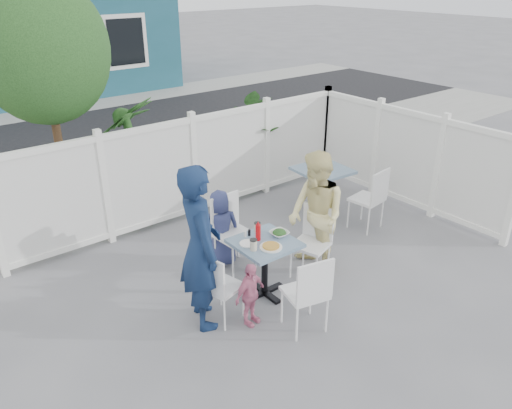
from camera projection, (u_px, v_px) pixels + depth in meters
ground at (292, 281)px, 6.32m from camera, size 80.00×80.00×0.00m
near_sidewalk at (151, 188)px, 9.01m from camera, size 24.00×2.60×0.01m
street at (76, 139)px, 11.63m from camera, size 24.00×5.00×0.01m
far_sidewalk at (35, 112)px, 13.83m from camera, size 24.00×1.60×0.01m
fence_back at (194, 168)px, 7.74m from camera, size 5.86×0.08×1.60m
fence_right at (405, 160)px, 8.10m from camera, size 0.08×3.66×1.60m
tree at (43, 51)px, 6.65m from camera, size 1.80×1.62×3.59m
potted_shrub_a at (133, 157)px, 7.79m from camera, size 1.46×1.46×1.85m
potted_shrub_b at (238, 143)px, 8.89m from camera, size 1.58×1.71×1.57m
main_table at (265, 254)px, 5.85m from camera, size 0.69×0.69×0.72m
spare_table at (322, 180)px, 7.75m from camera, size 0.81×0.81×0.80m
chair_left at (217, 283)px, 5.40m from camera, size 0.46×0.47×0.87m
chair_right at (314, 236)px, 6.28m from camera, size 0.52×0.53×0.92m
chair_back at (231, 227)px, 6.43m from camera, size 0.47×0.46×0.99m
chair_near at (309, 290)px, 5.22m from camera, size 0.51×0.50×0.94m
chair_spare at (372, 195)px, 7.37m from camera, size 0.49×0.48×0.97m
man at (200, 247)px, 5.25m from camera, size 0.63×0.78×1.86m
woman at (316, 215)px, 6.19m from camera, size 0.81×0.93×1.63m
boy at (220, 228)px, 6.50m from camera, size 0.60×0.50×1.04m
toddler at (250, 295)px, 5.42m from camera, size 0.47×0.27×0.76m
plate_main at (271, 247)px, 5.65m from camera, size 0.26×0.26×0.02m
plate_side at (248, 244)px, 5.73m from camera, size 0.20×0.20×0.01m
salad_bowl at (279, 234)px, 5.90m from camera, size 0.22×0.22×0.05m
coffee_cup_a at (253, 245)px, 5.58m from camera, size 0.08×0.08×0.12m
coffee_cup_b at (257, 228)px, 5.97m from camera, size 0.08×0.08×0.11m
ketchup_bottle at (258, 233)px, 5.77m from camera, size 0.06×0.06×0.20m
salt_shaker at (245, 234)px, 5.87m from camera, size 0.03×0.03×0.08m
pepper_shaker at (249, 233)px, 5.90m from camera, size 0.03×0.03×0.08m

